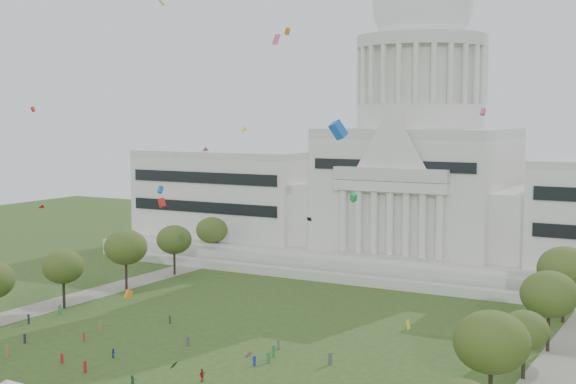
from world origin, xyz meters
name	(u,v)px	position (x,y,z in m)	size (l,w,h in m)	color
capitol	(419,176)	(0.00, 113.59, 22.30)	(160.00, 64.50, 91.30)	beige
path_left	(35,310)	(-48.00, 30.00, 0.02)	(8.00, 160.00, 0.04)	gray
row_tree_r_2	(492,342)	(44.17, 17.44, 9.66)	(9.55, 9.55, 13.58)	black
row_tree_l_3	(63,267)	(-44.09, 33.92, 8.21)	(8.12, 8.12, 11.55)	black
row_tree_r_3	(524,331)	(44.40, 34.48, 7.08)	(7.01, 7.01, 9.98)	black
row_tree_l_4	(126,247)	(-44.08, 52.42, 9.39)	(9.29, 9.29, 13.21)	black
row_tree_r_4	(549,294)	(44.76, 50.04, 9.29)	(9.19, 9.19, 13.06)	black
row_tree_l_5	(174,240)	(-45.22, 71.01, 8.42)	(8.33, 8.33, 11.85)	black
row_tree_r_5	(564,269)	(43.49, 70.19, 9.93)	(9.82, 9.82, 13.96)	black
row_tree_l_6	(212,230)	(-46.87, 89.14, 8.27)	(8.19, 8.19, 11.64)	black
person_4	(202,375)	(4.84, 11.15, 0.95)	(1.12, 0.61, 1.90)	#B21E1E
person_5	(133,381)	(-2.28, 4.57, 0.86)	(1.59, 0.63, 1.71)	#33723F
person_8	(113,353)	(-13.73, 13.64, 0.74)	(0.72, 0.44, 1.48)	navy
distant_crowd	(116,354)	(-12.97, 13.27, 0.88)	(64.94, 40.39, 1.91)	#26262B
kite_swarm	(159,184)	(0.67, 7.25, 28.22)	(76.41, 107.80, 60.44)	#E54C8C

